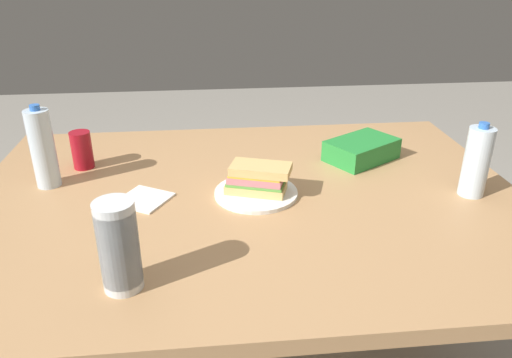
{
  "coord_description": "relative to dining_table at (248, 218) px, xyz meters",
  "views": [
    {
      "loc": [
        -0.11,
        -1.27,
        1.41
      ],
      "look_at": [
        0.02,
        0.0,
        0.8
      ],
      "focal_mm": 34.5,
      "sensor_mm": 36.0,
      "label": 1
    }
  ],
  "objects": [
    {
      "name": "chip_bag",
      "position": [
        0.4,
        0.23,
        0.11
      ],
      "size": [
        0.27,
        0.25,
        0.07
      ],
      "primitive_type": "cube",
      "rotation": [
        0.0,
        0.0,
        3.7
      ],
      "color": "#268C38",
      "rests_on": "dining_table"
    },
    {
      "name": "plastic_cup_stack",
      "position": [
        -0.3,
        -0.4,
        0.18
      ],
      "size": [
        0.08,
        0.08,
        0.2
      ],
      "color": "silver",
      "rests_on": "dining_table"
    },
    {
      "name": "dining_table",
      "position": [
        0.0,
        0.0,
        0.0
      ],
      "size": [
        1.61,
        1.18,
        0.75
      ],
      "color": "tan",
      "rests_on": "ground_plane"
    },
    {
      "name": "paper_napkin",
      "position": [
        -0.3,
        0.0,
        0.08
      ],
      "size": [
        0.18,
        0.18,
        0.01
      ],
      "primitive_type": "cube",
      "rotation": [
        0.0,
        0.0,
        5.75
      ],
      "color": "white",
      "rests_on": "dining_table"
    },
    {
      "name": "paper_plate",
      "position": [
        0.02,
        0.0,
        0.08
      ],
      "size": [
        0.24,
        0.24,
        0.01
      ],
      "primitive_type": "cylinder",
      "color": "white",
      "rests_on": "dining_table"
    },
    {
      "name": "sandwich",
      "position": [
        0.03,
        0.0,
        0.13
      ],
      "size": [
        0.2,
        0.14,
        0.08
      ],
      "color": "#DBB26B",
      "rests_on": "paper_plate"
    },
    {
      "name": "soda_can_red",
      "position": [
        -0.52,
        0.25,
        0.14
      ],
      "size": [
        0.07,
        0.07,
        0.12
      ],
      "primitive_type": "cylinder",
      "color": "maroon",
      "rests_on": "dining_table"
    },
    {
      "name": "water_bottle_tall",
      "position": [
        -0.59,
        0.13,
        0.2
      ],
      "size": [
        0.07,
        0.07,
        0.25
      ],
      "color": "silver",
      "rests_on": "dining_table"
    },
    {
      "name": "water_bottle_spare",
      "position": [
        0.65,
        -0.06,
        0.18
      ],
      "size": [
        0.07,
        0.07,
        0.22
      ],
      "color": "silver",
      "rests_on": "dining_table"
    }
  ]
}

